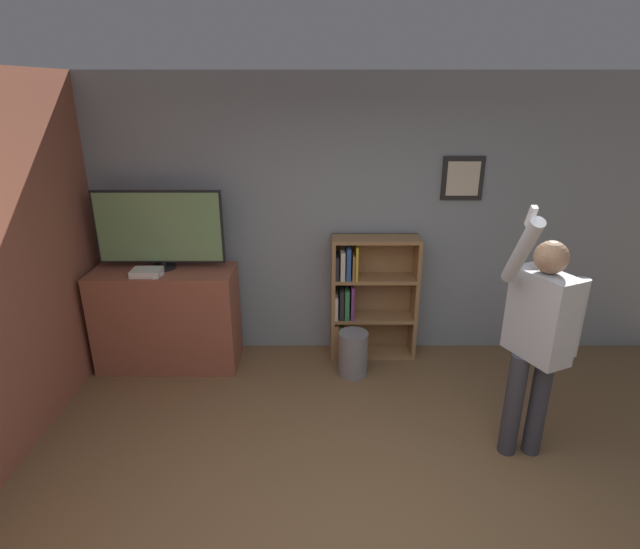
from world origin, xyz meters
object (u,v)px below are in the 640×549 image
television (157,229)px  bookshelf (363,297)px  person (536,332)px  game_console (145,273)px  waste_bin (351,353)px

television → bookshelf: 2.04m
television → bookshelf: size_ratio=0.94×
person → television: bearing=-139.0°
bookshelf → person: person is taller
television → game_console: bearing=-117.2°
television → game_console: 0.41m
game_console → person: size_ratio=0.14×
person → game_console: bearing=-135.3°
bookshelf → television: bearing=-175.9°
television → person: bearing=-24.5°
bookshelf → person: (1.04, -1.48, 0.38)m
television → waste_bin: 2.12m
game_console → waste_bin: bearing=-2.3°
game_console → bookshelf: 2.06m
person → waste_bin: person is taller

